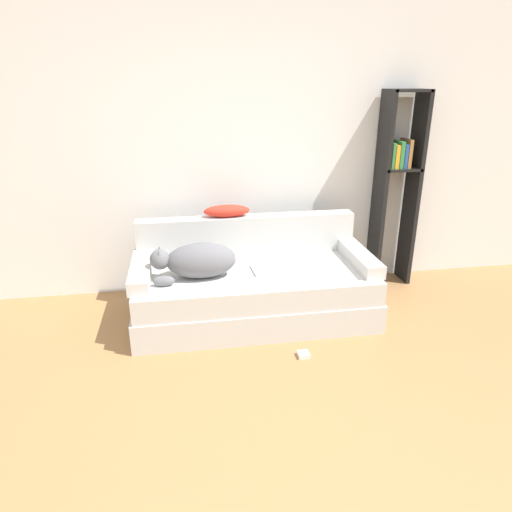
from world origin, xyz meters
The scene contains 10 objects.
wall_back centered at (0.00, 2.68, 1.35)m, with size 7.11×0.06×2.70m.
couch centered at (-0.03, 1.99, 0.20)m, with size 1.89×0.90×0.42m.
couch_backrest centered at (-0.03, 2.37, 0.58)m, with size 1.85×0.15×0.33m.
couch_arm_left centered at (-0.90, 1.99, 0.47)m, with size 0.15×0.71×0.10m.
couch_arm_right centered at (0.83, 1.99, 0.47)m, with size 0.15×0.71×0.10m.
dog centered at (-0.48, 1.91, 0.55)m, with size 0.64×0.30×0.27m.
laptop centered at (0.12, 1.96, 0.42)m, with size 0.35×0.25×0.02m.
throw_pillow centered at (-0.20, 2.39, 0.79)m, with size 0.39×0.15×0.10m.
bookshelf centered at (1.35, 2.50, 0.98)m, with size 0.35×0.26×1.74m.
power_adapter centered at (0.21, 1.35, 0.02)m, with size 0.08×0.08×0.03m.
Camera 1 is at (-0.56, -1.29, 1.83)m, focal length 32.00 mm.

